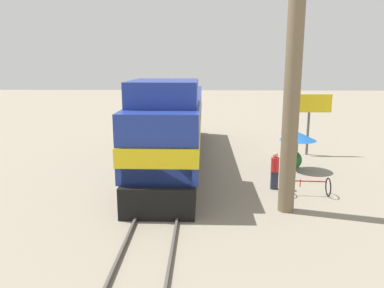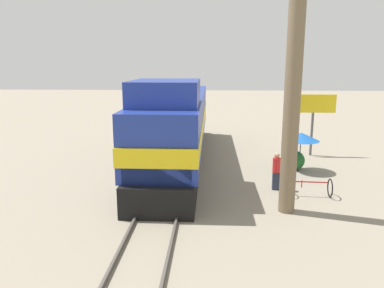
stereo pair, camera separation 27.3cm
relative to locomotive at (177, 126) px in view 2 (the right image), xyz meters
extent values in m
plane|color=gray|center=(0.00, -3.95, -2.00)|extent=(120.00, 120.00, 0.00)
cube|color=#4C4742|center=(-0.72, -3.95, -1.92)|extent=(0.08, 38.11, 0.15)
cube|color=#4C4742|center=(0.72, -3.95, -1.92)|extent=(0.08, 38.11, 0.15)
cube|color=black|center=(0.00, 0.48, -1.42)|extent=(2.65, 16.92, 1.15)
cube|color=navy|center=(0.00, 0.48, 0.41)|extent=(2.88, 16.24, 2.51)
cube|color=yellow|center=(0.00, 0.48, 0.16)|extent=(2.92, 16.41, 0.70)
cube|color=yellow|center=(0.00, -6.45, -0.16)|extent=(2.45, 2.37, 1.38)
cube|color=navy|center=(0.00, -4.59, 2.16)|extent=(2.71, 3.72, 1.00)
cylinder|color=#726047|center=(4.66, -6.80, 3.91)|extent=(0.58, 0.58, 11.81)
cylinder|color=#4C4C4C|center=(6.34, -1.44, -1.06)|extent=(0.05, 0.05, 1.87)
cone|color=#1959B2|center=(6.34, -1.44, -0.23)|extent=(1.81, 1.81, 0.41)
cube|color=#595959|center=(7.76, 1.96, -0.73)|extent=(0.12, 0.12, 2.53)
cube|color=yellow|center=(7.76, 1.96, 1.06)|extent=(2.54, 0.08, 1.05)
sphere|color=#236028|center=(6.18, -1.19, -1.51)|extent=(0.97, 0.97, 0.97)
cube|color=#2D3347|center=(4.68, -4.39, -1.61)|extent=(0.30, 0.20, 0.78)
cylinder|color=red|center=(4.68, -4.39, -0.91)|extent=(0.34, 0.34, 0.62)
sphere|color=tan|center=(4.68, -4.39, -0.48)|extent=(0.23, 0.23, 0.23)
torus|color=black|center=(5.05, -5.13, -1.61)|extent=(0.09, 0.77, 0.77)
torus|color=black|center=(6.72, -5.22, -1.61)|extent=(0.09, 0.77, 0.77)
cube|color=#A51919|center=(5.88, -5.17, -1.39)|extent=(1.42, 0.12, 0.04)
cylinder|color=#A51919|center=(5.59, -5.16, -1.48)|extent=(0.04, 0.04, 0.32)
camera|label=1|loc=(1.59, -19.93, 3.33)|focal=35.00mm
camera|label=2|loc=(1.87, -19.91, 3.33)|focal=35.00mm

